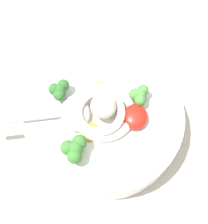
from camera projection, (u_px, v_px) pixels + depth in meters
The scene contains 10 objects.
table_slab at pixel (95, 123), 52.04cm from camera, with size 136.48×136.48×3.65cm, color #BCB29E.
soup_bowl at pixel (104, 119), 47.07cm from camera, with size 24.58×24.58×5.80cm.
noodle_pile at pixel (102, 110), 43.16cm from camera, with size 10.71×10.50×4.30cm.
soup_spoon at pixel (66, 114), 43.50cm from camera, with size 7.41×17.51×1.60cm.
chili_sauce_dollop at pixel (135, 117), 43.18cm from camera, with size 4.18×3.76×1.88cm, color red.
broccoli_floret_center at pixel (139, 95), 43.84cm from camera, with size 3.47×2.99×2.75cm.
broccoli_floret_left at pixel (59, 90), 44.13cm from camera, with size 3.59×3.09×2.84cm.
broccoli_floret_beside_chili at pixel (75, 149), 39.91cm from camera, with size 4.17×3.59×3.30cm.
carrot_slice_near_spoon at pixel (100, 90), 45.92cm from camera, with size 2.65×2.65×0.47cm, color orange.
carrot_slice_far at pixel (90, 132), 42.77cm from camera, with size 2.82×2.82×0.74cm, color orange.
Camera 1 is at (19.99, 3.91, 49.78)cm, focal length 46.97 mm.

